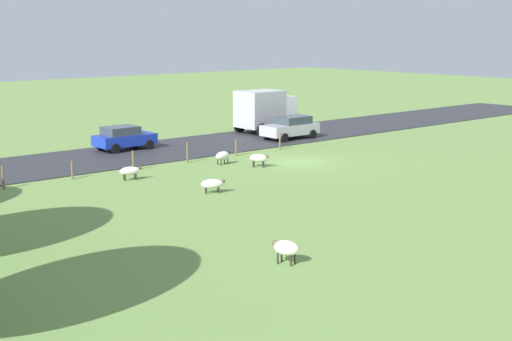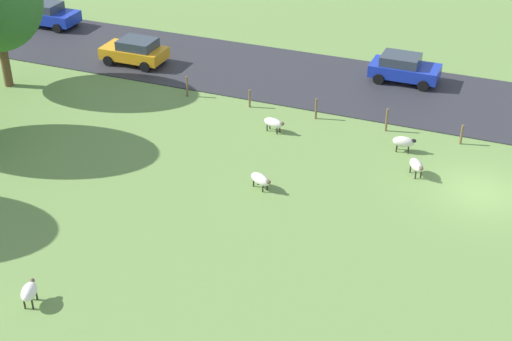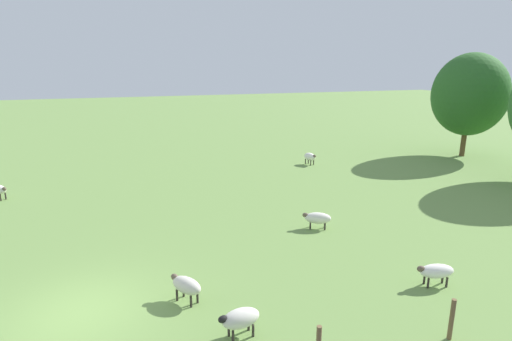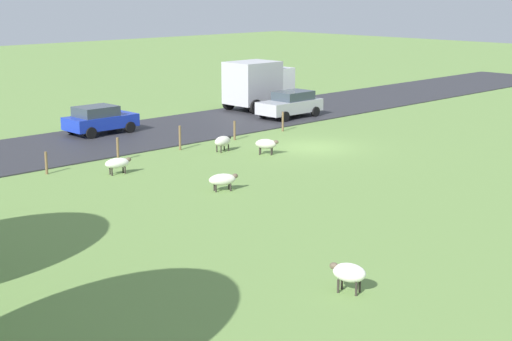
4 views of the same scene
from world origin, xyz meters
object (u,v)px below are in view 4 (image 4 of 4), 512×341
at_px(car_3, 290,104).
at_px(truck_0, 258,84).
at_px(sheep_1, 266,144).
at_px(car_0, 100,119).
at_px(sheep_2, 349,273).
at_px(sheep_3, 223,180).
at_px(sheep_5, 223,141).
at_px(sheep_0, 118,163).

bearing_deg(car_3, truck_0, -11.46).
distance_m(sheep_1, car_0, 10.89).
bearing_deg(car_0, car_3, -106.97).
xyz_separation_m(sheep_2, sheep_3, (10.53, -4.80, -0.09)).
bearing_deg(sheep_5, sheep_0, 93.44).
bearing_deg(sheep_5, car_3, -64.73).
relative_size(sheep_0, sheep_1, 1.10).
bearing_deg(sheep_2, sheep_0, -11.92).
bearing_deg(sheep_0, sheep_3, -165.31).
height_order(sheep_2, truck_0, truck_0).
distance_m(sheep_1, car_3, 11.33).
distance_m(sheep_3, car_0, 14.67).
bearing_deg(truck_0, car_0, 90.50).
bearing_deg(sheep_5, car_0, 12.51).
height_order(sheep_0, truck_0, truck_0).
bearing_deg(sheep_3, truck_0, -48.23).
xyz_separation_m(sheep_1, sheep_5, (2.08, 1.06, -0.01)).
relative_size(sheep_0, car_3, 0.29).
bearing_deg(sheep_0, sheep_2, 168.08).
xyz_separation_m(sheep_1, car_3, (6.84, -9.03, 0.37)).
bearing_deg(sheep_1, sheep_0, 77.78).
xyz_separation_m(sheep_2, car_3, (21.15, -20.14, 0.35)).
distance_m(sheep_5, car_0, 8.62).
bearing_deg(sheep_3, sheep_5, -41.84).
relative_size(sheep_5, car_3, 0.27).
bearing_deg(sheep_2, truck_0, -40.00).
distance_m(sheep_0, sheep_2, 16.34).
relative_size(truck_0, car_0, 1.12).
bearing_deg(sheep_2, car_0, -18.26).
bearing_deg(car_0, sheep_5, -167.49).
bearing_deg(car_0, sheep_0, 151.39).
distance_m(sheep_1, sheep_5, 2.33).
xyz_separation_m(sheep_2, truck_0, (24.91, -20.90, 1.25)).
bearing_deg(sheep_3, sheep_0, 14.69).
bearing_deg(car_0, sheep_3, 166.68).
height_order(sheep_1, car_3, car_3).
height_order(sheep_5, car_0, car_0).
bearing_deg(truck_0, sheep_5, 128.14).
relative_size(sheep_5, car_0, 0.29).
xyz_separation_m(sheep_5, truck_0, (8.52, -10.85, 1.28)).
height_order(sheep_5, car_3, car_3).
bearing_deg(sheep_2, car_3, -43.60).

